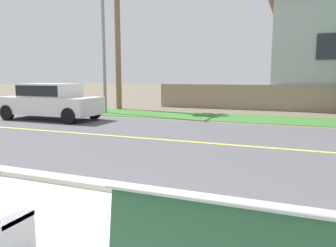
% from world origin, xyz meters
% --- Properties ---
extents(ground_plane, '(140.00, 140.00, 0.00)m').
position_xyz_m(ground_plane, '(0.00, 8.00, 0.00)').
color(ground_plane, '#665B4C').
extents(curb_edge, '(44.00, 0.30, 0.11)m').
position_xyz_m(curb_edge, '(0.00, 2.35, 0.06)').
color(curb_edge, '#ADA89E').
rests_on(curb_edge, ground_plane).
extents(street_asphalt, '(52.00, 8.00, 0.01)m').
position_xyz_m(street_asphalt, '(0.00, 6.50, 0.00)').
color(street_asphalt, '#515156').
rests_on(street_asphalt, ground_plane).
extents(road_centre_line, '(48.00, 0.14, 0.01)m').
position_xyz_m(road_centre_line, '(0.00, 6.50, 0.01)').
color(road_centre_line, '#E0CC4C').
rests_on(road_centre_line, ground_plane).
extents(far_verge_grass, '(48.00, 2.80, 0.02)m').
position_xyz_m(far_verge_grass, '(0.00, 12.35, 0.01)').
color(far_verge_grass, '#38702D').
rests_on(far_verge_grass, ground_plane).
extents(car_white_near, '(4.30, 1.86, 1.54)m').
position_xyz_m(car_white_near, '(-7.80, 8.90, 0.85)').
color(car_white_near, silver).
rests_on(car_white_near, ground_plane).
extents(streetlamp, '(0.24, 2.10, 7.27)m').
position_xyz_m(streetlamp, '(-7.03, 12.15, 4.15)').
color(streetlamp, gray).
rests_on(streetlamp, ground_plane).
extents(garden_wall, '(13.00, 0.36, 1.40)m').
position_xyz_m(garden_wall, '(0.75, 16.38, 0.70)').
color(garden_wall, gray).
rests_on(garden_wall, ground_plane).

